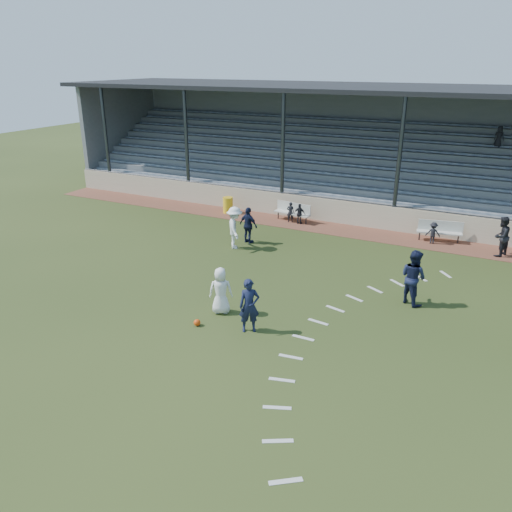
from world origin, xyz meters
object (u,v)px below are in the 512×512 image
Objects in this scene: bench_left at (293,210)px; football at (197,323)px; official at (501,236)px; bench_right at (440,229)px; player_white_lead at (221,291)px; trash_bin at (228,205)px; player_navy_lead at (249,306)px.

bench_left is 9.36× the size of football.
bench_left is at bearing -66.02° from official.
player_white_lead is at bearing -128.26° from bench_right.
player_white_lead reaches higher than football.
trash_bin is at bearing 114.94° from football.
football is (1.53, -11.60, -0.48)m from bench_left.
player_navy_lead is (3.16, -11.14, 0.28)m from bench_left.
trash_bin is 4.00× the size of football.
player_navy_lead is (1.40, -0.66, 0.07)m from player_white_lead.
official reaches higher than player_navy_lead.
official reaches higher than trash_bin.
trash_bin is 0.50× the size of player_navy_lead.
bench_left is 10.62m from player_white_lead.
bench_left is 11.71m from football.
trash_bin is 0.50× the size of official.
player_navy_lead reaches higher than trash_bin.
bench_left is 11.58m from player_navy_lead.
player_white_lead is at bearing 78.41° from football.
player_navy_lead is 12.40m from official.
football is 0.13× the size of player_navy_lead.
player_navy_lead is 0.99× the size of official.
official reaches higher than football.
bench_right is at bearing 2.07° from trash_bin.
trash_bin is at bearing -89.23° from player_white_lead.
bench_right is 13.11m from football.
official is (2.56, -0.85, 0.31)m from bench_right.
player_white_lead is (-5.53, -10.64, 0.21)m from bench_right.
bench_right is 12.03m from player_navy_lead.
bench_left is 9.87m from official.
player_white_lead is (1.76, -10.47, 0.21)m from bench_left.
football is 1.34m from player_white_lead.
player_navy_lead is at bearing -57.60° from trash_bin.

